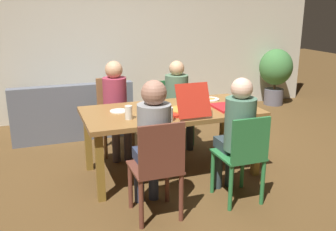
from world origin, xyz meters
name	(u,v)px	position (x,y,z in m)	size (l,w,h in m)	color
ground_plane	(171,172)	(0.00, 0.00, 0.00)	(20.00, 20.00, 0.00)	brown
back_wall	(118,35)	(0.00, 2.62, 1.39)	(7.51, 0.12, 2.79)	beige
dining_table	(171,116)	(0.00, 0.00, 0.68)	(1.97, 0.98, 0.76)	brown
chair_0	(243,155)	(0.41, -0.90, 0.50)	(0.41, 0.44, 0.91)	#2A753C
person_0	(237,128)	(0.41, -0.76, 0.73)	(0.30, 0.47, 1.25)	#2D3B3F
chair_1	(175,109)	(0.41, 0.96, 0.49)	(0.43, 0.39, 0.88)	#276335
person_1	(178,96)	(0.41, 0.82, 0.70)	(0.32, 0.51, 1.18)	#2C3237
chair_2	(114,113)	(-0.46, 0.93, 0.52)	(0.42, 0.43, 0.97)	olive
person_2	(116,101)	(-0.46, 0.77, 0.72)	(0.30, 0.53, 1.22)	#433942
chair_3	(158,167)	(-0.46, -0.91, 0.52)	(0.43, 0.44, 0.95)	brown
person_3	(153,137)	(-0.46, -0.77, 0.76)	(0.30, 0.48, 1.29)	#2D354E
pizza_box_0	(186,109)	(0.10, -0.20, 0.81)	(0.36, 0.51, 0.36)	red
pizza_box_1	(230,107)	(0.66, -0.17, 0.78)	(0.37, 0.37, 0.03)	red
plate_0	(210,99)	(0.62, 0.27, 0.77)	(0.22, 0.22, 0.03)	white
plate_1	(119,111)	(-0.57, 0.12, 0.77)	(0.20, 0.20, 0.01)	white
drinking_glass_0	(170,114)	(-0.16, -0.41, 0.84)	(0.07, 0.07, 0.14)	silver
drinking_glass_1	(129,112)	(-0.54, -0.20, 0.84)	(0.08, 0.08, 0.14)	silver
couch	(72,115)	(-0.93, 1.82, 0.29)	(1.72, 0.91, 0.82)	slate
potted_plant	(276,71)	(2.99, 2.25, 0.66)	(0.63, 0.63, 1.09)	#5B5862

